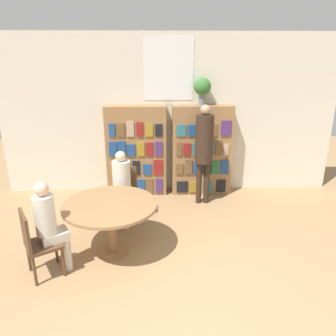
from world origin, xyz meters
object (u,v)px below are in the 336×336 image
at_px(bookshelf_right, 202,150).
at_px(seated_reader_left, 121,184).
at_px(librarian_standing, 204,144).
at_px(bookshelf_left, 136,151).
at_px(seated_reader_right, 50,223).
at_px(flower_vase, 202,88).
at_px(chair_left_side, 124,191).
at_px(chair_near_camera, 36,241).
at_px(reading_table, 110,211).

relative_size(bookshelf_right, seated_reader_left, 1.41).
bearing_deg(librarian_standing, bookshelf_left, 157.72).
bearing_deg(seated_reader_left, seated_reader_right, 63.10).
relative_size(flower_vase, chair_left_side, 0.55).
distance_m(bookshelf_left, chair_near_camera, 2.78).
height_order(chair_near_camera, seated_reader_left, seated_reader_left).
relative_size(reading_table, chair_near_camera, 1.43).
bearing_deg(bookshelf_right, chair_left_side, -142.49).
bearing_deg(chair_left_side, seated_reader_left, 90.00).
height_order(reading_table, chair_left_side, chair_left_side).
bearing_deg(flower_vase, seated_reader_right, -131.11).
distance_m(bookshelf_right, flower_vase, 1.18).
height_order(seated_reader_right, librarian_standing, librarian_standing).
height_order(bookshelf_right, flower_vase, flower_vase).
bearing_deg(seated_reader_right, bookshelf_right, 107.61).
xyz_separation_m(reading_table, chair_near_camera, (-0.83, -0.50, -0.13)).
xyz_separation_m(chair_near_camera, seated_reader_left, (0.90, 1.29, 0.20)).
relative_size(seated_reader_right, librarian_standing, 0.68).
xyz_separation_m(bookshelf_right, chair_near_camera, (-2.32, -2.54, -0.36)).
xyz_separation_m(bookshelf_right, seated_reader_left, (-1.42, -1.25, -0.16)).
relative_size(bookshelf_right, librarian_standing, 0.95).
bearing_deg(flower_vase, reading_table, -125.57).
relative_size(chair_near_camera, seated_reader_right, 0.72).
bearing_deg(chair_near_camera, seated_reader_right, 90.00).
relative_size(reading_table, seated_reader_right, 1.03).
xyz_separation_m(bookshelf_left, chair_left_side, (-0.15, -1.08, -0.36)).
xyz_separation_m(flower_vase, seated_reader_left, (-1.40, -1.26, -1.34)).
relative_size(bookshelf_left, reading_table, 1.36).
height_order(bookshelf_left, reading_table, bookshelf_left).
bearing_deg(seated_reader_left, chair_left_side, -90.00).
bearing_deg(bookshelf_right, seated_reader_left, -138.53).
bearing_deg(reading_table, librarian_standing, 46.58).
relative_size(chair_left_side, librarian_standing, 0.49).
xyz_separation_m(reading_table, librarian_standing, (1.46, 1.54, 0.50)).
bearing_deg(chair_left_side, bookshelf_left, -92.98).
distance_m(reading_table, seated_reader_right, 0.79).
bearing_deg(seated_reader_left, bookshelf_left, -92.56).
height_order(bookshelf_left, flower_vase, flower_vase).
bearing_deg(flower_vase, chair_left_side, -141.89).
bearing_deg(librarian_standing, seated_reader_left, -151.55).
bearing_deg(bookshelf_right, chair_near_camera, -132.40).
distance_m(chair_left_side, seated_reader_right, 1.58).
xyz_separation_m(seated_reader_left, seated_reader_right, (-0.75, -1.20, -0.01)).
relative_size(bookshelf_left, librarian_standing, 0.95).
distance_m(bookshelf_left, flower_vase, 1.70).
relative_size(chair_near_camera, librarian_standing, 0.49).
distance_m(chair_left_side, seated_reader_left, 0.27).
xyz_separation_m(chair_near_camera, seated_reader_right, (0.16, 0.09, 0.20)).
bearing_deg(librarian_standing, chair_left_side, -157.26).
relative_size(bookshelf_right, chair_left_side, 1.94).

